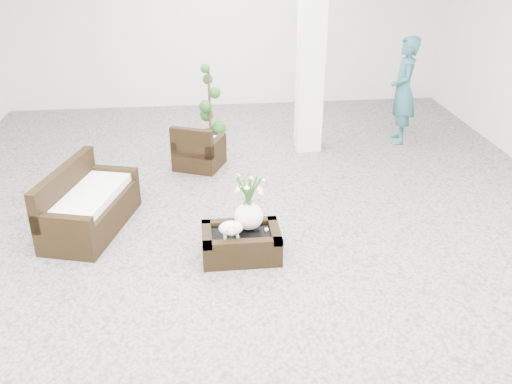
{
  "coord_description": "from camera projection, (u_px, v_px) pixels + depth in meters",
  "views": [
    {
      "loc": [
        -0.65,
        -6.13,
        3.57
      ],
      "look_at": [
        0.0,
        -0.1,
        0.62
      ],
      "focal_mm": 39.52,
      "sensor_mm": 36.0,
      "label": 1
    }
  ],
  "objects": [
    {
      "name": "tealight",
      "position": [
        267.0,
        229.0,
        6.52
      ],
      "size": [
        0.04,
        0.04,
        0.03
      ],
      "primitive_type": "cylinder",
      "color": "white",
      "rests_on": "coffee_table"
    },
    {
      "name": "planter_narcissus",
      "position": [
        249.0,
        197.0,
        6.41
      ],
      "size": [
        0.44,
        0.44,
        0.8
      ],
      "primitive_type": null,
      "color": "white",
      "rests_on": "coffee_table"
    },
    {
      "name": "topiary",
      "position": [
        210.0,
        105.0,
        9.64
      ],
      "size": [
        0.37,
        0.37,
        1.38
      ],
      "primitive_type": null,
      "color": "#204616",
      "rests_on": "ground"
    },
    {
      "name": "shopper",
      "position": [
        403.0,
        91.0,
        9.63
      ],
      "size": [
        0.58,
        0.75,
        1.84
      ],
      "primitive_type": "imported",
      "rotation": [
        0.0,
        0.0,
        -1.8
      ],
      "color": "#2B5760",
      "rests_on": "ground"
    },
    {
      "name": "column",
      "position": [
        311.0,
        45.0,
        8.96
      ],
      "size": [
        0.4,
        0.4,
        3.5
      ],
      "primitive_type": "cube",
      "color": "white",
      "rests_on": "ground"
    },
    {
      "name": "ground",
      "position": [
        255.0,
        233.0,
        7.1
      ],
      "size": [
        11.0,
        11.0,
        0.0
      ],
      "primitive_type": "plane",
      "color": "gray",
      "rests_on": "ground"
    },
    {
      "name": "sheep_figurine",
      "position": [
        231.0,
        230.0,
        6.34
      ],
      "size": [
        0.28,
        0.23,
        0.21
      ],
      "primitive_type": "ellipsoid",
      "color": "white",
      "rests_on": "coffee_table"
    },
    {
      "name": "armchair",
      "position": [
        199.0,
        145.0,
        8.84
      ],
      "size": [
        0.88,
        0.87,
        0.72
      ],
      "primitive_type": "cube",
      "rotation": [
        0.0,
        0.0,
        2.73
      ],
      "color": "black",
      "rests_on": "ground"
    },
    {
      "name": "coffee_table",
      "position": [
        241.0,
        244.0,
        6.55
      ],
      "size": [
        0.9,
        0.6,
        0.31
      ],
      "primitive_type": "cube",
      "color": "black",
      "rests_on": "ground"
    },
    {
      "name": "loveseat",
      "position": [
        89.0,
        200.0,
        7.03
      ],
      "size": [
        1.13,
        1.67,
        0.81
      ],
      "primitive_type": "cube",
      "rotation": [
        0.0,
        0.0,
        1.29
      ],
      "color": "black",
      "rests_on": "ground"
    }
  ]
}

